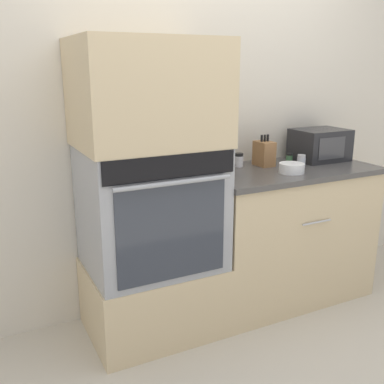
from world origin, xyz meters
TOP-DOWN VIEW (x-y plane):
  - ground_plane at (0.00, 0.00)m, footprint 12.00×12.00m
  - wall_back at (0.00, 0.63)m, footprint 8.00×0.05m
  - oven_cabinet_base at (-0.39, 0.30)m, footprint 0.77×0.60m
  - wall_oven at (-0.39, 0.30)m, footprint 0.75×0.64m
  - oven_cabinet_upper at (-0.39, 0.30)m, footprint 0.77×0.60m
  - counter_unit at (0.58, 0.30)m, footprint 1.19×0.63m
  - microwave at (0.94, 0.40)m, footprint 0.37×0.29m
  - knife_block at (0.48, 0.43)m, footprint 0.10×0.14m
  - bowl at (0.52, 0.17)m, footprint 0.16×0.16m
  - condiment_jar_near at (0.67, 0.27)m, footprint 0.06×0.06m
  - condiment_jar_mid at (0.32, 0.48)m, footprint 0.06×0.06m
  - condiment_jar_far at (0.71, 0.45)m, footprint 0.05×0.05m

SIDE VIEW (x-z plane):
  - ground_plane at x=0.00m, z-range 0.00..0.00m
  - oven_cabinet_base at x=-0.39m, z-range 0.00..0.43m
  - counter_unit at x=0.58m, z-range 0.00..0.92m
  - wall_oven at x=-0.39m, z-range 0.43..1.14m
  - condiment_jar_far at x=0.71m, z-range 0.92..0.98m
  - bowl at x=0.52m, z-range 0.92..0.98m
  - condiment_jar_near at x=0.67m, z-range 0.92..1.00m
  - condiment_jar_mid at x=0.32m, z-range 0.92..1.01m
  - knife_block at x=0.48m, z-range 0.90..1.11m
  - microwave at x=0.94m, z-range 0.92..1.14m
  - wall_back at x=0.00m, z-range 0.00..2.50m
  - oven_cabinet_upper at x=-0.39m, z-range 1.14..1.71m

